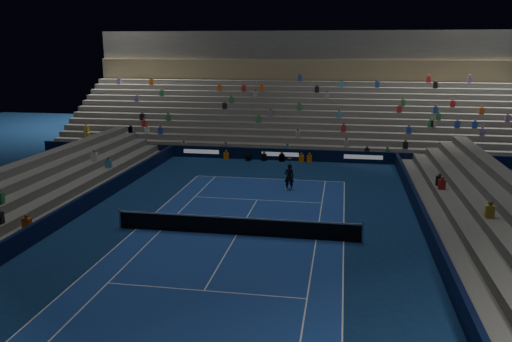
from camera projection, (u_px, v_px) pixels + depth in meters
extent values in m
plane|color=#0D2750|center=(237.00, 235.00, 26.80)|extent=(90.00, 90.00, 0.00)
cube|color=navy|center=(237.00, 235.00, 26.80)|extent=(10.97, 23.77, 0.01)
cube|color=black|center=(280.00, 154.00, 44.41)|extent=(44.00, 0.25, 1.00)
cube|color=black|center=(432.00, 237.00, 25.10)|extent=(0.25, 37.00, 1.00)
cube|color=black|center=(63.00, 216.00, 28.27)|extent=(0.25, 37.00, 1.00)
cube|color=slate|center=(282.00, 155.00, 45.43)|extent=(44.00, 1.00, 0.50)
cube|color=slate|center=(283.00, 150.00, 46.33)|extent=(44.00, 1.00, 1.00)
cube|color=slate|center=(284.00, 145.00, 47.23)|extent=(44.00, 1.00, 1.50)
cube|color=slate|center=(286.00, 141.00, 48.13)|extent=(44.00, 1.00, 2.00)
cube|color=slate|center=(287.00, 136.00, 49.03)|extent=(44.00, 1.00, 2.50)
cube|color=slate|center=(288.00, 132.00, 49.93)|extent=(44.00, 1.00, 3.00)
cube|color=slate|center=(289.00, 128.00, 50.83)|extent=(44.00, 1.00, 3.50)
cube|color=slate|center=(290.00, 124.00, 51.73)|extent=(44.00, 1.00, 4.00)
cube|color=slate|center=(291.00, 120.00, 52.63)|extent=(44.00, 1.00, 4.50)
cube|color=slate|center=(292.00, 116.00, 53.53)|extent=(44.00, 1.00, 5.00)
cube|color=slate|center=(293.00, 113.00, 54.43)|extent=(44.00, 1.00, 5.50)
cube|color=slate|center=(294.00, 109.00, 55.33)|extent=(44.00, 1.00, 6.00)
cube|color=#857552|center=(296.00, 70.00, 55.43)|extent=(44.00, 0.60, 2.20)
cube|color=#4E4E4B|center=(298.00, 45.00, 56.16)|extent=(44.00, 2.40, 3.00)
cube|color=#5F5F5A|center=(448.00, 243.00, 25.03)|extent=(1.00, 37.00, 0.50)
cube|color=#5F5F5A|center=(471.00, 239.00, 24.81)|extent=(1.00, 37.00, 1.00)
cube|color=#5F5F5A|center=(493.00, 236.00, 24.59)|extent=(1.00, 37.00, 1.50)
cube|color=slate|center=(50.00, 219.00, 28.45)|extent=(1.00, 37.00, 0.50)
cube|color=slate|center=(33.00, 214.00, 28.56)|extent=(1.00, 37.00, 1.00)
cube|color=slate|center=(16.00, 209.00, 28.66)|extent=(1.00, 37.00, 1.50)
cylinder|color=#B2B2B7|center=(120.00, 218.00, 27.72)|extent=(0.10, 0.10, 1.10)
cylinder|color=#B2B2B7|center=(363.00, 232.00, 25.63)|extent=(0.10, 0.10, 1.10)
cube|color=black|center=(237.00, 227.00, 26.70)|extent=(12.80, 0.03, 0.90)
cube|color=white|center=(236.00, 218.00, 26.58)|extent=(12.80, 0.04, 0.08)
imported|color=black|center=(289.00, 177.00, 35.06)|extent=(0.74, 0.56, 1.83)
cube|color=black|center=(249.00, 157.00, 44.40)|extent=(0.44, 0.54, 0.58)
cylinder|color=black|center=(248.00, 156.00, 43.94)|extent=(0.17, 0.35, 0.16)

